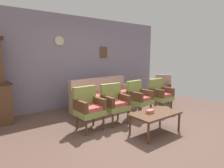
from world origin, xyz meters
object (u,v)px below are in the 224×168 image
at_px(wingback_chair_by_fireplace, 163,87).
at_px(floor_vase_by_wall, 152,87).
at_px(armchair_by_doorway, 88,106).
at_px(armchair_near_couch_end, 160,93).
at_px(coffee_table, 155,115).
at_px(armchair_near_cabinet, 114,102).
at_px(armchair_row_middle, 139,97).
at_px(floral_couch, 105,99).
at_px(book_stack_on_table, 150,111).

height_order(wingback_chair_by_fireplace, floor_vase_by_wall, wingback_chair_by_fireplace).
height_order(armchair_by_doorway, floor_vase_by_wall, armchair_by_doorway).
xyz_separation_m(armchair_by_doorway, armchair_near_couch_end, (2.24, -0.05, 0.00)).
bearing_deg(coffee_table, floor_vase_by_wall, 42.11).
height_order(armchair_near_couch_end, coffee_table, armchair_near_couch_end).
bearing_deg(wingback_chair_by_fireplace, armchair_near_cabinet, -166.10).
distance_m(armchair_row_middle, armchair_near_couch_end, 0.77).
height_order(coffee_table, floor_vase_by_wall, floor_vase_by_wall).
bearing_deg(coffee_table, wingback_chair_by_fireplace, 35.01).
bearing_deg(floor_vase_by_wall, coffee_table, -137.89).
xyz_separation_m(armchair_by_doorway, armchair_row_middle, (1.47, 0.01, 0.00)).
distance_m(armchair_by_doorway, armchair_near_cabinet, 0.66).
height_order(armchair_row_middle, wingback_chair_by_fireplace, same).
relative_size(floral_couch, armchair_row_middle, 2.19).
bearing_deg(armchair_near_cabinet, armchair_by_doorway, 178.33).
height_order(armchair_near_cabinet, floor_vase_by_wall, armchair_near_cabinet).
bearing_deg(floor_vase_by_wall, armchair_near_couch_end, -132.72).
relative_size(armchair_near_cabinet, armchair_row_middle, 1.00).
bearing_deg(coffee_table, armchair_near_cabinet, 107.60).
bearing_deg(coffee_table, armchair_by_doorway, 134.88).
bearing_deg(armchair_by_doorway, armchair_near_couch_end, -1.39).
distance_m(coffee_table, floor_vase_by_wall, 3.55).
height_order(armchair_row_middle, coffee_table, armchair_row_middle).
bearing_deg(armchair_by_doorway, coffee_table, -45.12).
relative_size(armchair_by_doorway, armchair_near_cabinet, 1.00).
distance_m(armchair_row_middle, coffee_table, 1.11).
distance_m(armchair_row_middle, book_stack_on_table, 1.11).
bearing_deg(wingback_chair_by_fireplace, book_stack_on_table, -147.07).
relative_size(armchair_row_middle, coffee_table, 0.90).
height_order(book_stack_on_table, floor_vase_by_wall, floor_vase_by_wall).
bearing_deg(armchair_near_cabinet, wingback_chair_by_fireplace, 13.90).
height_order(armchair_by_doorway, armchair_row_middle, same).
height_order(armchair_near_cabinet, book_stack_on_table, armchair_near_cabinet).
bearing_deg(armchair_row_middle, book_stack_on_table, -123.57).
relative_size(wingback_chair_by_fireplace, floor_vase_by_wall, 1.36).
relative_size(armchair_near_couch_end, book_stack_on_table, 5.66).
relative_size(floral_couch, book_stack_on_table, 12.36).
height_order(floral_couch, wingback_chair_by_fireplace, same).
xyz_separation_m(wingback_chair_by_fireplace, coffee_table, (-2.26, -1.58, -0.12)).
bearing_deg(wingback_chair_by_fireplace, armchair_by_doorway, -169.21).
distance_m(armchair_near_couch_end, floor_vase_by_wall, 2.01).
bearing_deg(armchair_near_couch_end, floral_couch, 138.96).
relative_size(armchair_near_cabinet, wingback_chair_by_fireplace, 1.00).
xyz_separation_m(armchair_near_cabinet, floor_vase_by_wall, (2.94, 1.43, -0.17)).
height_order(floral_couch, armchair_near_couch_end, same).
distance_m(floral_couch, armchair_near_cabinet, 1.08).
bearing_deg(armchair_near_couch_end, wingback_chair_by_fireplace, 34.34).
bearing_deg(armchair_near_cabinet, coffee_table, -72.40).
height_order(floral_couch, armchair_row_middle, same).
xyz_separation_m(armchair_by_doorway, wingback_chair_by_fireplace, (3.22, 0.61, 0.00)).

